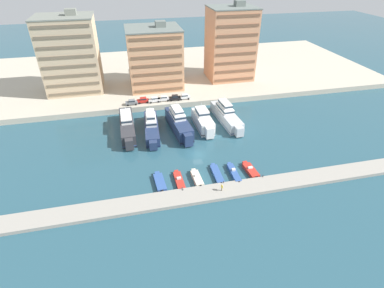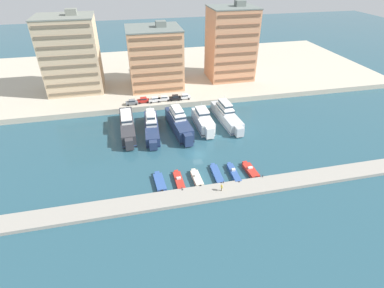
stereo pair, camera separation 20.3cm
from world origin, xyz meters
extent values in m
plane|color=#285160|center=(0.00, 0.00, 0.00)|extent=(400.00, 400.00, 0.00)
cube|color=#BCB29E|center=(0.00, 64.00, 0.95)|extent=(180.00, 70.00, 1.90)
cube|color=#9E998E|center=(0.00, -16.00, 0.41)|extent=(120.00, 5.07, 0.82)
cube|color=#333338|center=(-17.75, 16.61, 1.79)|extent=(4.15, 19.09, 3.57)
cube|color=#333338|center=(-17.63, 6.20, 1.87)|extent=(2.19, 2.00, 3.04)
cube|color=#334C7F|center=(-17.75, 16.61, 0.62)|extent=(4.19, 19.28, 0.24)
cube|color=white|center=(-17.76, 18.04, 4.33)|extent=(3.16, 8.03, 1.51)
cube|color=#233342|center=(-17.76, 18.04, 4.48)|extent=(3.20, 8.11, 0.54)
cylinder|color=silver|center=(-17.77, 19.24, 5.98)|extent=(0.16, 0.16, 1.80)
cube|color=#333338|center=(-17.85, 26.58, 0.98)|extent=(3.36, 0.94, 0.20)
cube|color=navy|center=(-10.71, 14.61, 1.42)|extent=(5.01, 17.86, 2.84)
cube|color=navy|center=(-11.32, 4.92, 1.49)|extent=(2.27, 2.09, 2.41)
cube|color=#192347|center=(-10.71, 14.61, 0.50)|extent=(5.06, 18.04, 0.24)
cube|color=white|center=(-10.63, 15.93, 3.61)|extent=(3.51, 7.59, 1.54)
cube|color=#233342|center=(-10.63, 15.93, 3.76)|extent=(3.55, 7.67, 0.56)
cube|color=white|center=(-10.63, 15.93, 5.14)|extent=(2.74, 5.92, 1.52)
cube|color=#233342|center=(-10.63, 15.93, 5.29)|extent=(2.77, 5.98, 0.55)
cylinder|color=silver|center=(-10.56, 17.04, 6.80)|extent=(0.16, 0.16, 1.80)
cube|color=navy|center=(-10.14, 23.87, 0.78)|extent=(3.38, 1.11, 0.20)
cube|color=navy|center=(-2.59, 13.96, 2.05)|extent=(5.86, 17.34, 4.09)
cube|color=navy|center=(-1.69, 4.53, 2.15)|extent=(2.54, 2.35, 3.48)
cube|color=black|center=(-2.59, 13.96, 0.72)|extent=(5.92, 17.52, 0.24)
cube|color=white|center=(-2.71, 15.23, 4.89)|extent=(3.99, 7.43, 1.60)
cube|color=#233342|center=(-2.71, 15.23, 5.05)|extent=(4.04, 7.51, 0.58)
cube|color=white|center=(-2.71, 15.23, 6.25)|extent=(3.11, 5.80, 1.12)
cube|color=#233342|center=(-2.71, 15.23, 6.36)|extent=(3.15, 5.85, 0.40)
cylinder|color=silver|center=(-2.81, 16.30, 7.71)|extent=(0.16, 0.16, 1.80)
cube|color=navy|center=(-3.44, 22.88, 1.13)|extent=(3.70, 1.24, 0.20)
cube|color=white|center=(4.97, 14.28, 1.95)|extent=(4.50, 12.41, 3.90)
cube|color=white|center=(5.16, 7.19, 2.05)|extent=(2.35, 2.15, 3.31)
cube|color=black|center=(4.97, 14.28, 0.68)|extent=(4.55, 12.53, 0.24)
cube|color=white|center=(4.94, 15.20, 4.78)|extent=(3.39, 5.25, 1.76)
cube|color=#233342|center=(4.94, 15.20, 4.96)|extent=(3.43, 5.30, 0.64)
cylinder|color=silver|center=(4.92, 15.98, 6.56)|extent=(0.16, 0.16, 1.80)
cube|color=white|center=(4.79, 20.88, 1.07)|extent=(3.57, 1.00, 0.20)
cube|color=silver|center=(13.22, 16.35, 1.62)|extent=(5.42, 18.27, 3.24)
cube|color=silver|center=(13.88, 6.41, 1.70)|extent=(2.46, 2.26, 2.75)
cube|color=#334C7F|center=(13.22, 16.35, 0.57)|extent=(5.47, 18.45, 0.24)
cube|color=white|center=(13.13, 17.70, 3.96)|extent=(3.79, 7.77, 1.44)
cube|color=#233342|center=(13.13, 17.70, 4.10)|extent=(3.84, 7.85, 0.52)
cube|color=white|center=(13.13, 17.70, 5.39)|extent=(2.96, 6.06, 1.43)
cube|color=#233342|center=(13.13, 17.70, 5.54)|extent=(3.00, 6.12, 0.52)
cylinder|color=silver|center=(13.05, 18.84, 7.01)|extent=(0.16, 0.16, 1.80)
cube|color=silver|center=(12.58, 25.79, 0.89)|extent=(3.64, 1.14, 0.20)
cube|color=#33569E|center=(-11.54, -9.90, 0.43)|extent=(2.50, 6.22, 0.86)
cube|color=#33569E|center=(-11.74, -6.42, 0.43)|extent=(1.24, 1.04, 0.73)
cube|color=black|center=(-11.36, -13.13, 0.58)|extent=(0.38, 0.30, 0.60)
cube|color=red|center=(-7.04, -10.48, 0.40)|extent=(1.92, 6.75, 0.79)
cube|color=red|center=(-7.11, -6.76, 0.40)|extent=(1.00, 0.83, 0.67)
cube|color=silver|center=(-7.05, -9.98, 1.01)|extent=(1.00, 0.62, 0.43)
cube|color=#283847|center=(-7.06, -9.70, 1.08)|extent=(0.90, 0.10, 0.26)
cube|color=black|center=(-6.98, -14.03, 0.55)|extent=(0.36, 0.29, 0.60)
cube|color=beige|center=(-2.78, -10.56, 0.51)|extent=(2.05, 5.63, 1.01)
cube|color=beige|center=(-2.91, -7.41, 0.51)|extent=(1.04, 0.86, 0.86)
cube|color=silver|center=(-2.80, -10.14, 1.23)|extent=(1.03, 0.64, 0.44)
cube|color=#283847|center=(-2.81, -9.86, 1.30)|extent=(0.92, 0.12, 0.26)
cube|color=black|center=(-2.67, -13.52, 0.66)|extent=(0.37, 0.29, 0.60)
cube|color=#33569E|center=(2.35, -9.84, 0.38)|extent=(1.98, 7.04, 0.75)
cube|color=#33569E|center=(2.43, -5.97, 0.38)|extent=(1.02, 0.84, 0.64)
cube|color=black|center=(2.27, -13.53, 0.53)|extent=(0.37, 0.29, 0.60)
cube|color=#33569E|center=(6.46, -10.43, 0.44)|extent=(1.74, 7.09, 0.88)
cube|color=#33569E|center=(6.55, -6.59, 0.44)|extent=(0.88, 0.73, 0.75)
cube|color=silver|center=(6.47, -9.90, 1.16)|extent=(0.88, 0.62, 0.55)
cube|color=#283847|center=(6.48, -9.62, 1.24)|extent=(0.79, 0.10, 0.33)
cube|color=black|center=(6.37, -14.14, 0.59)|extent=(0.37, 0.29, 0.60)
cube|color=red|center=(10.82, -10.38, 0.47)|extent=(2.55, 5.77, 0.93)
cube|color=red|center=(10.55, -7.17, 0.47)|extent=(1.23, 1.04, 0.79)
cube|color=silver|center=(10.78, -9.96, 1.13)|extent=(1.20, 0.69, 0.40)
cube|color=#283847|center=(10.76, -9.68, 1.19)|extent=(1.05, 0.17, 0.24)
cube|color=black|center=(11.06, -13.36, 0.62)|extent=(0.38, 0.31, 0.60)
cube|color=slate|center=(-15.60, 31.38, 2.62)|extent=(4.18, 1.90, 0.80)
cube|color=slate|center=(-15.45, 31.38, 3.36)|extent=(2.17, 1.66, 0.68)
cube|color=#1E2833|center=(-15.45, 31.38, 3.36)|extent=(2.13, 1.67, 0.37)
cylinder|color=black|center=(-16.90, 30.46, 2.22)|extent=(0.65, 0.25, 0.64)
cylinder|color=black|center=(-16.99, 32.16, 2.22)|extent=(0.65, 0.25, 0.64)
cylinder|color=black|center=(-14.21, 30.59, 2.22)|extent=(0.65, 0.25, 0.64)
cylinder|color=black|center=(-14.29, 32.29, 2.22)|extent=(0.65, 0.25, 0.64)
cube|color=red|center=(-11.69, 32.16, 2.62)|extent=(4.17, 1.88, 0.80)
cube|color=red|center=(-11.54, 32.16, 3.36)|extent=(2.17, 1.65, 0.68)
cube|color=#1E2833|center=(-11.54, 32.16, 3.36)|extent=(2.13, 1.67, 0.37)
cylinder|color=black|center=(-13.00, 31.25, 2.22)|extent=(0.65, 0.25, 0.64)
cylinder|color=black|center=(-13.08, 32.95, 2.22)|extent=(0.65, 0.25, 0.64)
cylinder|color=black|center=(-10.31, 31.37, 2.22)|extent=(0.65, 0.25, 0.64)
cylinder|color=black|center=(-10.38, 33.07, 2.22)|extent=(0.65, 0.25, 0.64)
cube|color=white|center=(-7.84, 31.84, 2.62)|extent=(4.20, 1.95, 0.80)
cube|color=white|center=(-7.69, 31.85, 3.36)|extent=(2.19, 1.69, 0.68)
cube|color=#1E2833|center=(-7.69, 31.85, 3.36)|extent=(2.15, 1.70, 0.37)
cylinder|color=black|center=(-9.13, 30.91, 2.22)|extent=(0.65, 0.26, 0.64)
cylinder|color=black|center=(-9.24, 32.60, 2.22)|extent=(0.65, 0.26, 0.64)
cylinder|color=black|center=(-6.44, 31.07, 2.22)|extent=(0.65, 0.26, 0.64)
cylinder|color=black|center=(-6.54, 32.77, 2.22)|extent=(0.65, 0.26, 0.64)
cube|color=white|center=(-4.49, 32.09, 2.62)|extent=(4.14, 1.80, 0.80)
cube|color=white|center=(-4.34, 32.09, 3.36)|extent=(2.14, 1.61, 0.68)
cube|color=#1E2833|center=(-4.34, 32.09, 3.36)|extent=(2.10, 1.63, 0.37)
cylinder|color=black|center=(-5.86, 31.27, 2.22)|extent=(0.65, 0.24, 0.64)
cylinder|color=black|center=(-5.82, 32.97, 2.22)|extent=(0.65, 0.24, 0.64)
cylinder|color=black|center=(-3.16, 31.21, 2.22)|extent=(0.65, 0.24, 0.64)
cylinder|color=black|center=(-3.12, 32.91, 2.22)|extent=(0.65, 0.24, 0.64)
cube|color=black|center=(-0.67, 31.86, 2.62)|extent=(4.15, 1.82, 0.80)
cube|color=black|center=(-0.52, 31.86, 3.36)|extent=(2.14, 1.62, 0.68)
cube|color=#1E2833|center=(-0.52, 31.86, 3.36)|extent=(2.10, 1.63, 0.37)
cylinder|color=black|center=(-2.04, 31.05, 2.22)|extent=(0.65, 0.24, 0.64)
cylinder|color=black|center=(-1.99, 32.75, 2.22)|extent=(0.65, 0.24, 0.64)
cylinder|color=black|center=(0.66, 30.97, 2.22)|extent=(0.65, 0.24, 0.64)
cylinder|color=black|center=(0.71, 32.67, 2.22)|extent=(0.65, 0.24, 0.64)
cube|color=white|center=(2.80, 31.97, 2.62)|extent=(4.10, 1.71, 0.80)
cube|color=white|center=(2.95, 31.97, 3.36)|extent=(2.10, 1.56, 0.68)
cube|color=#1E2833|center=(2.95, 31.97, 3.36)|extent=(2.06, 1.58, 0.37)
cylinder|color=black|center=(1.46, 31.11, 2.22)|extent=(0.64, 0.22, 0.64)
cylinder|color=black|center=(1.45, 32.81, 2.22)|extent=(0.64, 0.22, 0.64)
cylinder|color=black|center=(4.16, 31.12, 2.22)|extent=(0.64, 0.22, 0.64)
cylinder|color=black|center=(4.15, 32.82, 2.22)|extent=(0.64, 0.22, 0.64)
cube|color=#C6AD89|center=(-34.69, 49.72, 14.76)|extent=(19.15, 15.30, 25.73)
cube|color=#6D5F4B|center=(-34.69, 41.97, 3.51)|extent=(17.61, 0.24, 0.90)
cube|color=#6D5F4B|center=(-34.69, 41.97, 6.72)|extent=(17.61, 0.24, 0.90)
cube|color=#6D5F4B|center=(-34.69, 41.97, 9.94)|extent=(17.61, 0.24, 0.90)
cube|color=#6D5F4B|center=(-34.69, 41.97, 13.15)|extent=(17.61, 0.24, 0.90)
cube|color=#6D5F4B|center=(-34.69, 41.97, 16.37)|extent=(17.61, 0.24, 0.90)
cube|color=#6D5F4B|center=(-34.69, 41.97, 19.59)|extent=(17.61, 0.24, 0.90)
cube|color=#6D5F4B|center=(-34.69, 41.97, 22.80)|extent=(17.61, 0.24, 0.90)
cube|color=#6D5F4B|center=(-34.69, 41.97, 26.02)|extent=(17.61, 0.24, 0.90)
cube|color=gray|center=(-34.69, 49.72, 27.83)|extent=(19.53, 15.60, 0.40)
cube|color=gray|center=(-31.82, 49.72, 29.03)|extent=(3.60, 3.20, 2.00)
cube|color=tan|center=(-5.23, 47.37, 12.48)|extent=(19.12, 17.01, 21.16)
cube|color=brown|center=(-5.23, 38.76, 3.41)|extent=(17.59, 0.24, 0.90)
cube|color=brown|center=(-5.23, 38.76, 6.43)|extent=(17.59, 0.24, 0.90)
cube|color=brown|center=(-5.23, 38.76, 9.46)|extent=(17.59, 0.24, 0.90)
cube|color=brown|center=(-5.23, 38.76, 12.48)|extent=(17.59, 0.24, 0.90)
cube|color=brown|center=(-5.23, 38.76, 15.50)|extent=(17.59, 0.24, 0.90)
cube|color=brown|center=(-5.23, 38.76, 18.52)|extent=(17.59, 0.24, 0.90)
cube|color=brown|center=(-5.23, 38.76, 21.55)|extent=(17.59, 0.24, 0.90)
cube|color=slate|center=(-5.23, 47.37, 23.26)|extent=(19.50, 17.35, 0.40)
cube|color=slate|center=(-2.36, 47.37, 24.46)|extent=(3.60, 3.20, 2.00)
cube|color=tan|center=(25.09, 49.80, 15.22)|extent=(17.26, 14.39, 26.65)
cube|color=brown|center=(25.09, 42.51, 3.56)|extent=(15.88, 0.24, 0.90)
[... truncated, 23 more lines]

